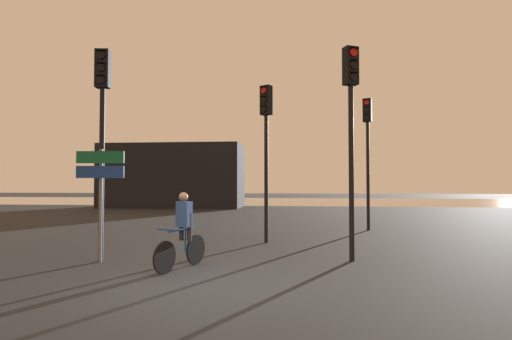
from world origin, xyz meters
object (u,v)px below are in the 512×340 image
at_px(distant_building, 173,176).
at_px(direction_sign_post, 100,184).
at_px(traffic_light_center, 266,134).
at_px(cyclist, 183,230).
at_px(traffic_light_near_right, 351,113).
at_px(traffic_light_near_left, 102,115).
at_px(traffic_light_far_right, 368,140).

height_order(distant_building, direction_sign_post, distant_building).
relative_size(traffic_light_center, direction_sign_post, 1.85).
bearing_deg(cyclist, traffic_light_near_right, -140.72).
height_order(distant_building, cyclist, distant_building).
relative_size(traffic_light_near_left, cyclist, 3.05).
distance_m(traffic_light_far_right, traffic_light_near_right, 6.32).
relative_size(traffic_light_far_right, traffic_light_center, 1.06).
bearing_deg(traffic_light_near_right, traffic_light_center, -75.40).
bearing_deg(traffic_light_far_right, direction_sign_post, 65.45).
bearing_deg(direction_sign_post, traffic_light_near_right, -178.27).
distance_m(distant_building, traffic_light_near_left, 20.54).
xyz_separation_m(traffic_light_near_right, direction_sign_post, (-5.78, -0.75, -1.67)).
bearing_deg(traffic_light_center, traffic_light_near_left, 73.59).
height_order(traffic_light_near_right, cyclist, traffic_light_near_right).
relative_size(direction_sign_post, cyclist, 1.60).
height_order(traffic_light_far_right, traffic_light_center, traffic_light_far_right).
bearing_deg(distant_building, traffic_light_center, -63.92).
height_order(traffic_light_far_right, traffic_light_near_right, traffic_light_far_right).
xyz_separation_m(traffic_light_center, direction_sign_post, (-3.58, -3.36, -1.52)).
relative_size(traffic_light_near_left, direction_sign_post, 1.90).
relative_size(traffic_light_near_right, traffic_light_center, 1.05).
distance_m(traffic_light_near_right, traffic_light_center, 3.42).
bearing_deg(direction_sign_post, distant_building, -82.71).
bearing_deg(distant_building, traffic_light_far_right, -48.09).
height_order(traffic_light_far_right, traffic_light_near_left, traffic_light_far_right).
relative_size(traffic_light_far_right, traffic_light_near_left, 1.02).
bearing_deg(traffic_light_far_right, distant_building, -26.24).
height_order(direction_sign_post, cyclist, direction_sign_post).
bearing_deg(traffic_light_far_right, cyclist, 76.75).
bearing_deg(traffic_light_near_right, traffic_light_near_left, -19.13).
distance_m(traffic_light_far_right, cyclist, 9.35).
xyz_separation_m(traffic_light_far_right, direction_sign_post, (-7.24, -6.89, -1.69)).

